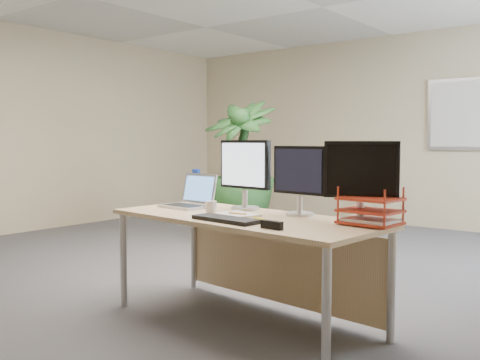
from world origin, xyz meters
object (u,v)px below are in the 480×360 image
Objects in this scene: floor_plant at (239,179)px; laptop at (191,199)px; monitor_left at (245,170)px; monitor_right at (300,176)px; desk at (254,237)px.

floor_plant reaches higher than laptop.
monitor_left reaches higher than laptop.
desk is at bearing -150.65° from monitor_right.
monitor_right is (0.47, -0.02, -0.02)m from monitor_left.
monitor_left reaches higher than desk.
floor_plant is at bearing 119.39° from laptop.
desk is 0.66m from laptop.
monitor_right is at bearing 29.35° from desk.
laptop is (-0.41, -0.12, -0.22)m from monitor_left.
monitor_right is 1.25× the size of laptop.
monitor_left is (-0.21, 0.16, 0.43)m from desk.
monitor_right reaches higher than desk.
monitor_right is at bearing -2.16° from monitor_left.
floor_plant is 4.09× the size of laptop.
monitor_left is 0.49m from laptop.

